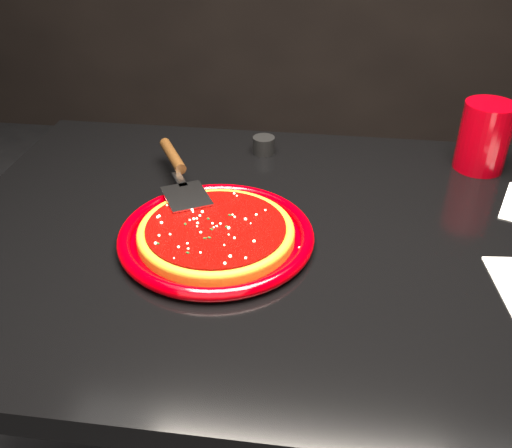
{
  "coord_description": "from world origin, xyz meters",
  "views": [
    {
      "loc": [
        0.02,
        -0.77,
        1.27
      ],
      "look_at": [
        -0.08,
        -0.01,
        0.77
      ],
      "focal_mm": 40.0,
      "sensor_mm": 36.0,
      "label": 1
    }
  ],
  "objects_px": {
    "table": "(298,390)",
    "plate": "(216,236)",
    "pizza_server": "(180,172)",
    "cup": "(484,137)",
    "ramekin": "(264,145)"
  },
  "relations": [
    {
      "from": "cup",
      "to": "ramekin",
      "type": "bearing_deg",
      "value": 178.69
    },
    {
      "from": "plate",
      "to": "ramekin",
      "type": "height_order",
      "value": "ramekin"
    },
    {
      "from": "plate",
      "to": "pizza_server",
      "type": "bearing_deg",
      "value": 122.24
    },
    {
      "from": "table",
      "to": "plate",
      "type": "bearing_deg",
      "value": -164.35
    },
    {
      "from": "cup",
      "to": "ramekin",
      "type": "xyz_separation_m",
      "value": [
        -0.43,
        0.01,
        -0.05
      ]
    },
    {
      "from": "ramekin",
      "to": "table",
      "type": "bearing_deg",
      "value": -69.85
    },
    {
      "from": "pizza_server",
      "to": "ramekin",
      "type": "distance_m",
      "value": 0.22
    },
    {
      "from": "pizza_server",
      "to": "cup",
      "type": "bearing_deg",
      "value": -12.21
    },
    {
      "from": "plate",
      "to": "cup",
      "type": "distance_m",
      "value": 0.57
    },
    {
      "from": "plate",
      "to": "cup",
      "type": "xyz_separation_m",
      "value": [
        0.46,
        0.32,
        0.06
      ]
    },
    {
      "from": "pizza_server",
      "to": "ramekin",
      "type": "bearing_deg",
      "value": 24.89
    },
    {
      "from": "cup",
      "to": "ramekin",
      "type": "relative_size",
      "value": 2.95
    },
    {
      "from": "table",
      "to": "plate",
      "type": "xyz_separation_m",
      "value": [
        -0.14,
        -0.04,
        0.39
      ]
    },
    {
      "from": "plate",
      "to": "ramekin",
      "type": "relative_size",
      "value": 6.91
    },
    {
      "from": "cup",
      "to": "table",
      "type": "bearing_deg",
      "value": -138.69
    }
  ]
}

